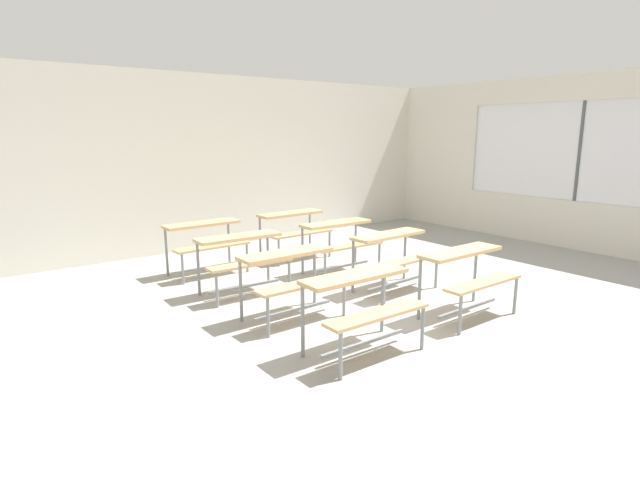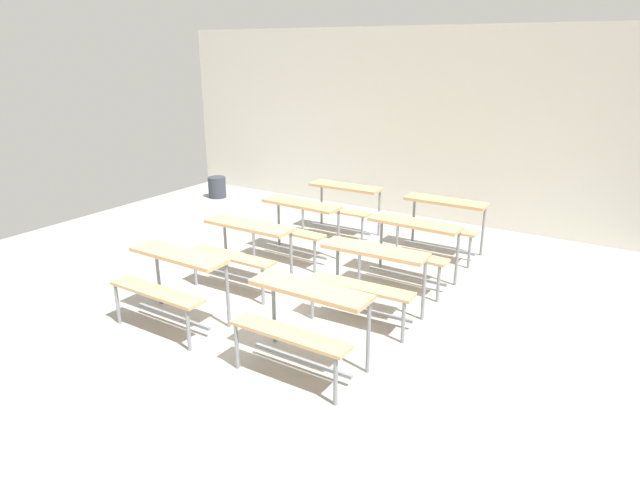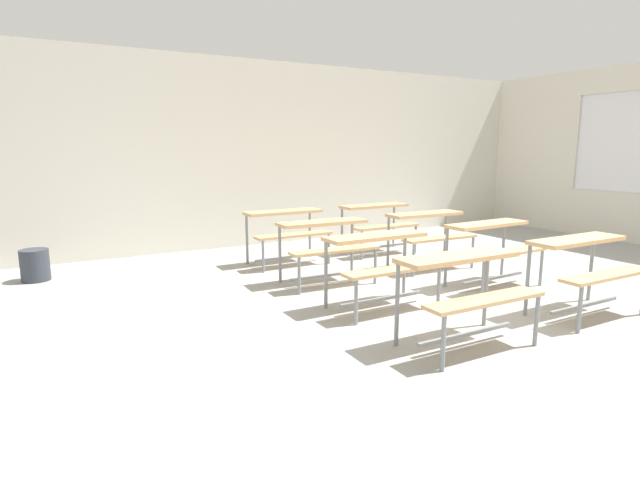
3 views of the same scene
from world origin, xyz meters
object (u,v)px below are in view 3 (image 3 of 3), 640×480
at_px(desk_bench_r0c1, 586,258).
at_px(desk_bench_r2c0, 327,237).
at_px(desk_bench_r0c0, 466,279).
at_px(desk_bench_r3c0, 287,224).
at_px(desk_bench_r1c1, 494,239).
at_px(trash_bin, 35,265).
at_px(desk_bench_r2c1, 430,227).
at_px(desk_bench_r3c1, 378,217).
at_px(desk_bench_r1c0, 382,253).

height_order(desk_bench_r0c1, desk_bench_r2c0, same).
relative_size(desk_bench_r0c0, desk_bench_r3c0, 1.00).
bearing_deg(desk_bench_r3c0, desk_bench_r0c0, -90.96).
distance_m(desk_bench_r1c1, trash_bin, 5.53).
distance_m(desk_bench_r1c1, desk_bench_r2c1, 1.07).
relative_size(desk_bench_r0c0, desk_bench_r2c1, 0.99).
distance_m(desk_bench_r0c0, desk_bench_r2c1, 2.73).
xyz_separation_m(desk_bench_r0c0, desk_bench_r3c1, (1.55, 3.38, 0.00)).
xyz_separation_m(desk_bench_r3c0, desk_bench_r3c1, (1.55, -0.00, 0.00)).
xyz_separation_m(desk_bench_r3c1, trash_bin, (-4.64, 0.67, -0.37)).
height_order(desk_bench_r0c1, desk_bench_r1c1, same).
relative_size(desk_bench_r1c0, desk_bench_r3c0, 0.99).
xyz_separation_m(desk_bench_r0c1, desk_bench_r2c1, (0.01, 2.23, 0.00)).
bearing_deg(desk_bench_r2c0, desk_bench_r0c0, -87.21).
height_order(desk_bench_r0c0, desk_bench_r1c0, same).
relative_size(desk_bench_r2c1, desk_bench_r3c1, 1.01).
relative_size(desk_bench_r1c1, desk_bench_r3c0, 1.01).
relative_size(desk_bench_r0c1, trash_bin, 2.83).
xyz_separation_m(desk_bench_r0c0, desk_bench_r2c1, (1.58, 2.23, 0.00)).
distance_m(desk_bench_r0c0, desk_bench_r3c1, 3.71).
bearing_deg(desk_bench_r1c1, desk_bench_r3c1, 88.96).
bearing_deg(desk_bench_r2c0, desk_bench_r2c1, 2.27).
xyz_separation_m(desk_bench_r2c0, desk_bench_r3c0, (0.02, 1.15, 0.00)).
xyz_separation_m(desk_bench_r0c1, desk_bench_r1c0, (-1.59, 1.13, 0.00)).
bearing_deg(desk_bench_r3c1, desk_bench_r3c0, 179.62).
relative_size(desk_bench_r2c1, trash_bin, 2.87).
distance_m(desk_bench_r1c0, trash_bin, 4.26).
bearing_deg(desk_bench_r3c0, desk_bench_r3c1, -1.08).
bearing_deg(desk_bench_r3c0, trash_bin, 166.78).
relative_size(desk_bench_r0c1, desk_bench_r1c0, 1.00).
bearing_deg(trash_bin, desk_bench_r1c0, -43.51).
relative_size(desk_bench_r1c1, desk_bench_r3c1, 1.02).
relative_size(desk_bench_r1c0, trash_bin, 2.84).
bearing_deg(trash_bin, desk_bench_r1c1, -31.56).
bearing_deg(desk_bench_r3c1, desk_bench_r1c1, -88.84).
distance_m(desk_bench_r0c0, desk_bench_r1c0, 1.13).
distance_m(desk_bench_r0c0, desk_bench_r3c0, 3.38).
bearing_deg(desk_bench_r1c1, desk_bench_r1c0, 178.64).
relative_size(desk_bench_r0c0, trash_bin, 2.85).
xyz_separation_m(desk_bench_r1c0, desk_bench_r2c0, (-0.01, 1.10, 0.00)).
relative_size(desk_bench_r2c0, desk_bench_r3c1, 1.02).
bearing_deg(desk_bench_r0c0, desk_bench_r2c1, 55.28).
bearing_deg(desk_bench_r0c0, desk_bench_r0c1, 0.64).
relative_size(desk_bench_r1c0, desk_bench_r1c1, 0.98).
bearing_deg(desk_bench_r0c1, desk_bench_r1c1, 88.15).
distance_m(desk_bench_r2c1, desk_bench_r3c1, 1.14).
bearing_deg(desk_bench_r1c1, desk_bench_r3c0, 123.44).
bearing_deg(trash_bin, desk_bench_r3c1, -8.24).
distance_m(desk_bench_r0c0, desk_bench_r2c0, 2.23).
bearing_deg(desk_bench_r0c0, desk_bench_r2c0, 91.27).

